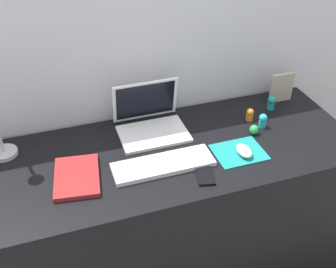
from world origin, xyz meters
name	(u,v)px	position (x,y,z in m)	size (l,w,h in m)	color
ground_plane	(171,261)	(0.00, 0.00, 0.00)	(6.00, 6.00, 0.00)	slate
back_wall	(149,115)	(0.00, 0.35, 0.70)	(2.82, 0.05, 1.41)	silver
desk	(171,212)	(0.00, 0.00, 0.37)	(1.62, 0.63, 0.74)	black
laptop	(150,119)	(-0.04, 0.19, 0.79)	(0.30, 0.25, 0.21)	white
keyboard	(163,165)	(-0.07, -0.09, 0.75)	(0.41, 0.13, 0.02)	white
mousepad	(239,152)	(0.26, -0.10, 0.74)	(0.21, 0.17, 0.00)	teal
mouse	(244,151)	(0.28, -0.12, 0.76)	(0.06, 0.10, 0.03)	white
cell_phone	(205,174)	(0.07, -0.19, 0.74)	(0.06, 0.13, 0.01)	black
notebook_pad	(77,177)	(-0.41, -0.05, 0.75)	(0.17, 0.24, 0.02)	maroon
picture_frame	(282,88)	(0.65, 0.22, 0.81)	(0.12, 0.02, 0.15)	#B2A58C
toy_figurine_teal	(271,102)	(0.57, 0.16, 0.78)	(0.04, 0.04, 0.07)	teal
toy_figurine_green	(254,129)	(0.39, 0.00, 0.76)	(0.04, 0.04, 0.04)	green
toy_figurine_orange	(250,114)	(0.42, 0.11, 0.77)	(0.03, 0.03, 0.06)	orange
toy_figurine_cyan	(263,120)	(0.45, 0.04, 0.78)	(0.04, 0.04, 0.07)	#28B7CC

